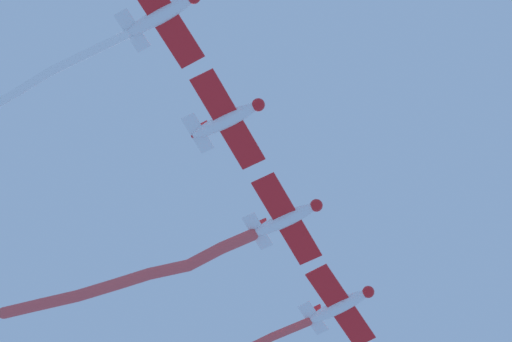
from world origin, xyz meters
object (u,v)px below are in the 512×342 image
at_px(airplane_right_wing, 287,219).
at_px(airplane_slot, 340,306).
at_px(airplane_lead, 162,14).
at_px(airplane_left_wing, 228,119).

xyz_separation_m(airplane_right_wing, airplane_slot, (5.28, 6.67, 0.30)).
bearing_deg(airplane_slot, airplane_lead, -87.21).
relative_size(airplane_left_wing, airplane_right_wing, 1.00).
relative_size(airplane_left_wing, airplane_slot, 1.03).
distance_m(airplane_left_wing, airplane_right_wing, 8.52).
distance_m(airplane_lead, airplane_left_wing, 8.52).
bearing_deg(airplane_right_wing, airplane_lead, -90.52).
height_order(airplane_right_wing, airplane_slot, airplane_slot).
bearing_deg(airplane_lead, airplane_slot, 91.34).
distance_m(airplane_lead, airplane_slot, 25.54).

